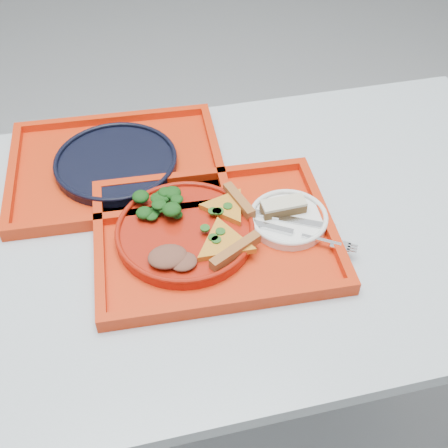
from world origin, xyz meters
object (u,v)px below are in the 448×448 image
Objects in this scene: tray_far at (117,168)px; dinner_plate at (185,233)px; navy_plate at (116,163)px; dessert_bar at (283,206)px; tray_main at (215,237)px.

dinner_plate is (0.11, -0.24, 0.02)m from tray_far.
navy_plate is 0.38m from dessert_bar.
navy_plate is at bearing 126.40° from tray_main.
tray_main is at bearing -10.30° from dinner_plate.
dessert_bar reaches higher than navy_plate.
dessert_bar reaches higher than dinner_plate.
dessert_bar is (0.19, 0.01, 0.02)m from dinner_plate.
tray_far is 1.73× the size of navy_plate.
tray_main is 5.21× the size of dessert_bar.
dinner_plate is 0.20m from dessert_bar.
tray_far is 1.73× the size of dinner_plate.
navy_plate reaches higher than tray_far.
tray_main is 1.73× the size of navy_plate.
tray_far is at bearing 0.00° from navy_plate.
tray_main is 0.30m from navy_plate.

